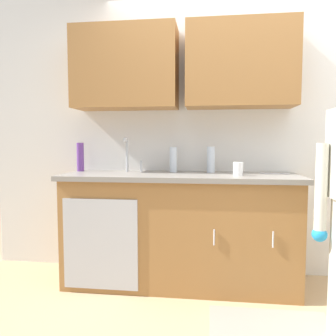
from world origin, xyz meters
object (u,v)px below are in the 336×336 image
(sink, at_px, (128,175))
(cup_by_sink, at_px, (238,169))
(knife_on_counter, at_px, (275,173))
(bottle_soap, at_px, (211,160))
(bottle_water_tall, at_px, (173,160))
(bottle_cleaner_spray, at_px, (80,157))

(sink, relative_size, cup_by_sink, 4.70)
(sink, relative_size, knife_on_counter, 2.08)
(bottle_soap, relative_size, cup_by_sink, 2.13)
(cup_by_sink, bearing_deg, bottle_soap, 129.87)
(cup_by_sink, bearing_deg, knife_on_counter, 32.57)
(bottle_soap, xyz_separation_m, knife_on_counter, (0.53, -0.05, -0.11))
(bottle_water_tall, relative_size, knife_on_counter, 0.93)
(bottle_soap, distance_m, cup_by_sink, 0.34)
(bottle_cleaner_spray, xyz_separation_m, bottle_water_tall, (0.86, 0.01, -0.02))
(bottle_cleaner_spray, bearing_deg, cup_by_sink, -9.73)
(bottle_cleaner_spray, relative_size, bottle_soap, 1.15)
(bottle_soap, xyz_separation_m, cup_by_sink, (0.21, -0.26, -0.06))
(bottle_cleaner_spray, relative_size, bottle_water_tall, 1.17)
(cup_by_sink, distance_m, knife_on_counter, 0.38)
(bottle_water_tall, bearing_deg, sink, -158.87)
(sink, distance_m, knife_on_counter, 1.25)
(bottle_water_tall, xyz_separation_m, knife_on_counter, (0.86, -0.05, -0.11))
(sink, bearing_deg, bottle_soap, 11.97)
(sink, bearing_deg, cup_by_sink, -6.49)
(sink, relative_size, bottle_cleaner_spray, 1.92)
(bottle_cleaner_spray, bearing_deg, sink, -15.85)
(bottle_soap, distance_m, knife_on_counter, 0.55)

